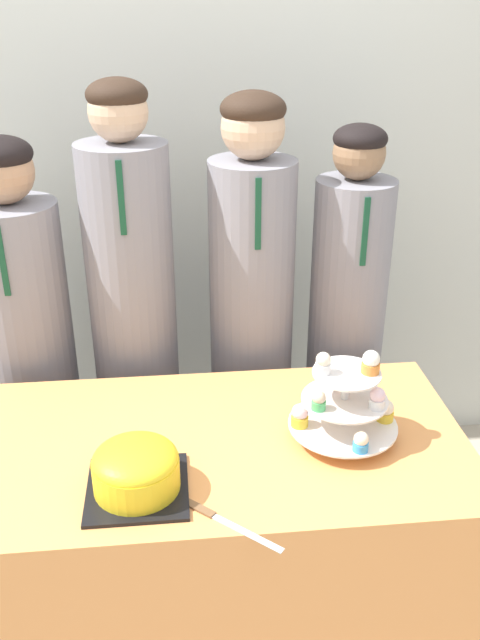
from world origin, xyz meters
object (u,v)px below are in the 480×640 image
at_px(round_cake, 136,469).
at_px(student_3, 344,346).
at_px(student_1, 135,340).
at_px(student_0, 32,365).
at_px(student_2, 251,337).
at_px(cake_knife, 216,517).
at_px(cupcake_stand, 345,401).

distance_m(round_cake, student_3, 1.05).
bearing_deg(student_1, student_0, -180.00).
distance_m(student_2, student_3, 0.34).
height_order(round_cake, student_2, student_2).
height_order(cake_knife, student_1, student_1).
xyz_separation_m(cupcake_stand, student_1, (-0.58, 0.60, -0.10)).
bearing_deg(cupcake_stand, round_cake, -163.19).
bearing_deg(round_cake, student_2, 64.21).
height_order(student_0, student_1, student_1).
bearing_deg(round_cake, cake_knife, -32.30).
xyz_separation_m(round_cake, student_1, (-0.03, 0.76, -0.05)).
bearing_deg(cake_knife, student_2, 119.37).
relative_size(cupcake_stand, student_1, 0.18).
xyz_separation_m(student_2, student_3, (0.34, -0.00, -0.06)).
distance_m(student_1, student_3, 0.74).
bearing_deg(cake_knife, student_3, 100.67).
xyz_separation_m(round_cake, cupcake_stand, (0.55, 0.17, 0.05)).
xyz_separation_m(cake_knife, student_0, (-0.57, 0.88, -0.06)).
distance_m(cake_knife, student_2, 0.90).
distance_m(cupcake_stand, student_3, 0.64).
bearing_deg(cake_knife, cupcake_stand, 78.97).
relative_size(round_cake, student_3, 0.16).
bearing_deg(student_3, cake_knife, -120.65).
bearing_deg(student_0, cake_knife, -57.01).
height_order(round_cake, student_1, student_1).
relative_size(round_cake, student_1, 0.15).
bearing_deg(round_cake, student_0, 116.92).
xyz_separation_m(round_cake, student_2, (0.37, 0.76, -0.06)).
height_order(student_1, student_3, student_1).
bearing_deg(student_0, cupcake_stand, -32.63).
height_order(round_cake, student_3, student_3).
xyz_separation_m(student_1, student_3, (0.73, -0.00, -0.07)).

